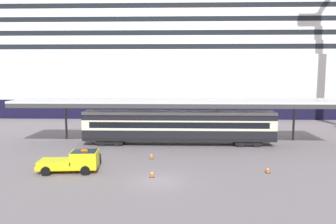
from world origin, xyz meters
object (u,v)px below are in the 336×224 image
at_px(service_truck, 74,161).
at_px(traffic_cone_far, 152,173).
at_px(cruise_ship, 150,64).
at_px(traffic_cone_near, 151,156).
at_px(train_carriage, 179,126).
at_px(traffic_cone_mid, 268,169).
at_px(quay_bollard, 99,157).

relative_size(service_truck, traffic_cone_far, 8.48).
distance_m(cruise_ship, traffic_cone_near, 45.53).
bearing_deg(service_truck, traffic_cone_far, -9.95).
bearing_deg(train_carriage, service_truck, -129.07).
distance_m(train_carriage, traffic_cone_mid, 13.77).
distance_m(service_truck, traffic_cone_far, 7.13).
bearing_deg(cruise_ship, traffic_cone_far, -84.96).
bearing_deg(quay_bollard, service_truck, -115.22).
xyz_separation_m(cruise_ship, service_truck, (-2.57, -48.84, -9.64)).
bearing_deg(service_truck, train_carriage, 50.93).
distance_m(traffic_cone_near, traffic_cone_mid, 11.48).
distance_m(traffic_cone_near, traffic_cone_far, 5.91).
bearing_deg(traffic_cone_far, train_carriage, 79.83).
distance_m(service_truck, traffic_cone_mid, 17.07).
xyz_separation_m(traffic_cone_near, traffic_cone_far, (0.52, -5.88, -0.02)).
bearing_deg(quay_bollard, traffic_cone_far, -37.61).
distance_m(service_truck, traffic_cone_near, 8.00).
height_order(traffic_cone_mid, quay_bollard, quay_bollard).
bearing_deg(traffic_cone_near, traffic_cone_mid, -22.68).
relative_size(traffic_cone_near, quay_bollard, 0.71).
xyz_separation_m(train_carriage, service_truck, (-9.25, -11.40, -1.32)).
distance_m(service_truck, quay_bollard, 3.40).
relative_size(traffic_cone_far, quay_bollard, 0.66).
relative_size(traffic_cone_near, traffic_cone_far, 1.08).
xyz_separation_m(traffic_cone_near, quay_bollard, (-5.03, -1.61, 0.18)).
xyz_separation_m(traffic_cone_near, traffic_cone_mid, (10.59, -4.43, -0.02)).
distance_m(traffic_cone_near, quay_bollard, 5.29).
xyz_separation_m(traffic_cone_mid, traffic_cone_far, (-10.07, -1.46, -0.01)).
bearing_deg(traffic_cone_near, traffic_cone_far, -84.99).
height_order(train_carriage, quay_bollard, train_carriage).
height_order(cruise_ship, traffic_cone_near, cruise_ship).
distance_m(train_carriage, traffic_cone_near, 7.56).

